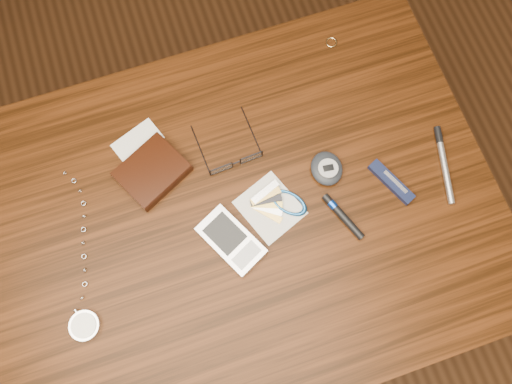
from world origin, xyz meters
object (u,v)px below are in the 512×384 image
desk (227,230)px  notepad_keys (278,204)px  pda_phone (231,240)px  pocket_knife (391,182)px  pedometer (327,168)px  pocket_watch (84,321)px  eyeglasses (235,160)px  wallet_and_card (152,171)px  silver_pen (443,159)px

desk → notepad_keys: bearing=-3.9°
pda_phone → pocket_knife: (0.31, 0.01, -0.00)m
pedometer → notepad_keys: 0.11m
desk → pocket_watch: size_ratio=3.24×
pda_phone → pedometer: (0.21, 0.07, 0.00)m
desk → notepad_keys: size_ratio=7.20×
eyeglasses → notepad_keys: 0.11m
notepad_keys → pocket_knife: (0.21, -0.03, 0.00)m
pedometer → pocket_knife: 0.12m
desk → wallet_and_card: 0.20m
pocket_watch → desk: bearing=18.8°
eyeglasses → pedometer: 0.17m
desk → eyeglasses: size_ratio=8.78×
wallet_and_card → eyeglasses: size_ratio=1.58×
desk → pda_phone: size_ratio=7.31×
wallet_and_card → notepad_keys: wallet_and_card is taller
pedometer → silver_pen: size_ratio=0.49×
notepad_keys → pocket_knife: size_ratio=1.40×
pedometer → eyeglasses: bearing=155.7°
pda_phone → pocket_knife: size_ratio=1.38×
eyeglasses → pocket_knife: (0.26, -0.13, -0.00)m
pedometer → silver_pen: (0.21, -0.05, -0.01)m
wallet_and_card → pocket_knife: 0.44m
eyeglasses → pedometer: pedometer is taller
notepad_keys → silver_pen: size_ratio=0.93×
pedometer → pocket_knife: bearing=-30.3°
desk → notepad_keys: 0.15m
wallet_and_card → pedometer: 0.32m
wallet_and_card → eyeglasses: 0.15m
desk → pocket_knife: pocket_knife is taller
desk → pda_phone: pda_phone is taller
pedometer → silver_pen: 0.22m
pda_phone → pocket_knife: bearing=1.6°
eyeglasses → pocket_watch: 0.38m
desk → pedometer: 0.24m
notepad_keys → pocket_watch: bearing=-167.1°
desk → pocket_watch: pocket_watch is taller
desk → wallet_and_card: (-0.10, 0.13, 0.11)m
wallet_and_card → notepad_keys: 0.24m
eyeglasses → pda_phone: size_ratio=0.83×
pedometer → notepad_keys: (-0.11, -0.03, -0.01)m
wallet_and_card → pocket_watch: 0.29m
eyeglasses → pocket_knife: size_ratio=1.15×
silver_pen → wallet_and_card: bearing=164.0°
pocket_watch → pda_phone: 0.28m
pocket_watch → eyeglasses: bearing=29.9°
pda_phone → wallet_and_card: bearing=120.0°
pda_phone → notepad_keys: bearing=19.5°
pda_phone → silver_pen: size_ratio=0.92×
eyeglasses → notepad_keys: bearing=-64.7°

